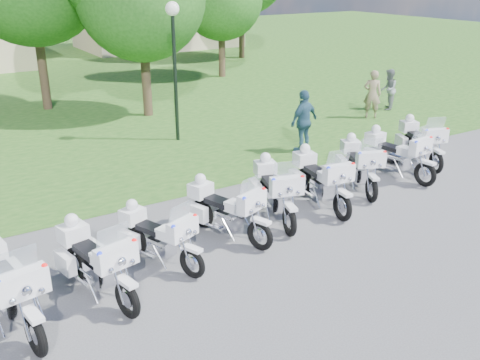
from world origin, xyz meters
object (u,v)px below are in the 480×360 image
motorcycle_5 (320,178)px  motorcycle_0 (7,285)px  bystander_c (304,121)px  motorcycle_7 (396,153)px  bystander_a (372,94)px  motorcycle_2 (157,235)px  motorcycle_3 (225,209)px  motorcycle_6 (359,164)px  bystander_b (388,90)px  motorcycle_4 (275,189)px  motorcycle_8 (420,141)px  motorcycle_1 (95,260)px  lamp_post (174,38)px

motorcycle_5 → motorcycle_0: bearing=16.5°
bystander_c → motorcycle_0: bearing=12.7°
motorcycle_7 → bystander_a: (3.98, 4.95, 0.26)m
motorcycle_2 → motorcycle_7: size_ratio=0.86×
motorcycle_3 → bystander_c: (4.99, 3.71, 0.34)m
motorcycle_6 → motorcycle_7: (1.46, 0.11, 0.01)m
motorcycle_2 → motorcycle_3: 1.72m
bystander_b → bystander_c: (-6.33, -2.54, 0.16)m
motorcycle_5 → bystander_c: 4.10m
motorcycle_4 → bystander_c: bystander_c is taller
motorcycle_2 → motorcycle_8: size_ratio=0.91×
motorcycle_5 → bystander_b: size_ratio=1.46×
motorcycle_0 → motorcycle_6: 8.96m
motorcycle_8 → motorcycle_5: bearing=30.8°
motorcycle_4 → motorcycle_8: size_ratio=1.04×
motorcycle_6 → bystander_b: bystander_b is taller
motorcycle_1 → motorcycle_2: size_ratio=1.14×
lamp_post → bystander_b: lamp_post is taller
motorcycle_6 → motorcycle_8: motorcycle_8 is taller
motorcycle_0 → motorcycle_5: 7.35m
motorcycle_8 → bystander_a: 5.18m
motorcycle_6 → motorcycle_2: bearing=31.8°
motorcycle_0 → motorcycle_4: motorcycle_0 is taller
motorcycle_7 → motorcycle_5: bearing=2.3°
motorcycle_2 → motorcycle_3: bearing=169.2°
motorcycle_7 → lamp_post: bearing=-65.2°
motorcycle_0 → motorcycle_2: 2.83m
motorcycle_0 → motorcycle_2: (2.78, 0.52, -0.10)m
lamp_post → bystander_b: size_ratio=2.70×
motorcycle_6 → bystander_c: size_ratio=1.11×
motorcycle_2 → motorcycle_5: size_ratio=0.85×
motorcycle_5 → bystander_c: bearing=-114.4°
lamp_post → motorcycle_8: bearing=-48.5°
motorcycle_1 → motorcycle_8: size_ratio=1.04×
motorcycle_1 → lamp_post: size_ratio=0.52×
motorcycle_4 → lamp_post: (0.70, 6.67, 2.67)m
motorcycle_0 → motorcycle_4: bearing=-179.0°
motorcycle_1 → motorcycle_2: bearing=-175.1°
bystander_a → bystander_c: bystander_c is taller
motorcycle_0 → motorcycle_5: (7.27, 1.09, -0.02)m
motorcycle_2 → bystander_a: bearing=-173.8°
motorcycle_5 → motorcycle_3: bearing=13.3°
motorcycle_6 → lamp_post: 7.24m
motorcycle_7 → motorcycle_6: bearing=-1.4°
motorcycle_0 → motorcycle_1: bearing=175.3°
motorcycle_0 → bystander_a: 15.68m
motorcycle_3 → bystander_b: (11.33, 6.25, 0.18)m
motorcycle_4 → lamp_post: bearing=-79.6°
motorcycle_8 → motorcycle_1: bearing=30.1°
bystander_a → bystander_c: (-4.82, -1.93, 0.06)m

